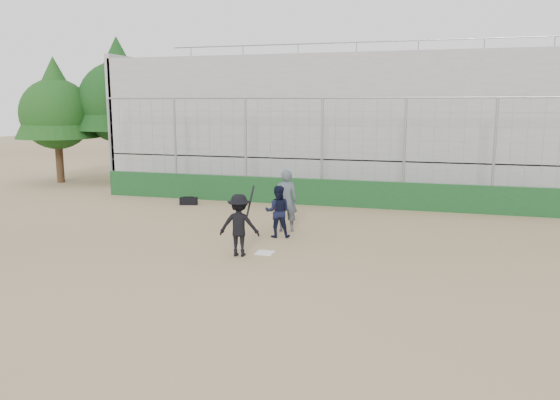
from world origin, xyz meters
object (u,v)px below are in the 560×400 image
(batter_at_plate, at_px, (239,225))
(equipment_bag, at_px, (189,201))
(umpire, at_px, (286,204))
(catcher_crouched, at_px, (278,220))

(batter_at_plate, xyz_separation_m, equipment_bag, (-4.32, 6.10, -0.65))
(batter_at_plate, relative_size, umpire, 1.04)
(umpire, distance_m, equipment_bag, 5.74)
(catcher_crouched, height_order, equipment_bag, catcher_crouched)
(batter_at_plate, distance_m, umpire, 2.94)
(catcher_crouched, height_order, umpire, umpire)
(catcher_crouched, relative_size, equipment_bag, 1.48)
(umpire, bearing_deg, batter_at_plate, 63.40)
(batter_at_plate, xyz_separation_m, umpire, (0.41, 2.91, 0.05))
(batter_at_plate, bearing_deg, equipment_bag, 125.31)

